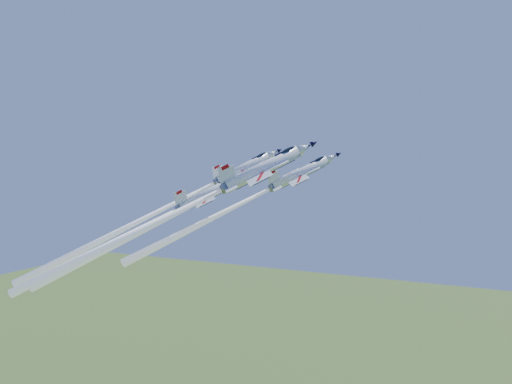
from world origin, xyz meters
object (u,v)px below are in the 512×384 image
at_px(jet_lead, 238,205).
at_px(jet_right, 182,210).
at_px(jet_slot, 138,229).
at_px(jet_left, 156,213).

xyz_separation_m(jet_lead, jet_right, (-4.12, -12.32, -0.00)).
distance_m(jet_right, jet_slot, 12.83).
bearing_deg(jet_slot, jet_left, 155.42).
bearing_deg(jet_lead, jet_right, -53.40).
relative_size(jet_right, jet_slot, 1.10).
bearing_deg(jet_right, jet_lead, 126.60).
relative_size(jet_lead, jet_left, 0.74).
bearing_deg(jet_right, jet_left, -163.08).
distance_m(jet_lead, jet_left, 17.32).
height_order(jet_right, jet_slot, jet_right).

